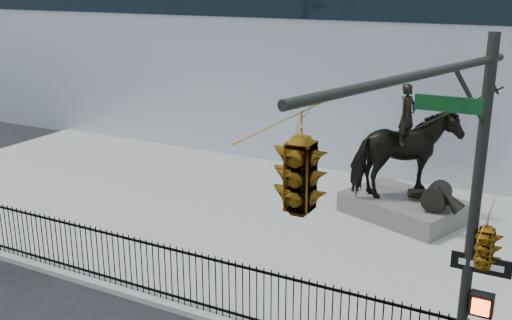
% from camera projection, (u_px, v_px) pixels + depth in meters
% --- Properties ---
extents(plaza, '(30.00, 12.00, 0.15)m').
position_uv_depth(plaza, '(271.00, 222.00, 19.65)').
color(plaza, gray).
rests_on(plaza, ground).
extents(building, '(44.00, 14.00, 9.00)m').
position_uv_depth(building, '(390.00, 47.00, 29.35)').
color(building, silver).
rests_on(building, ground).
extents(picket_fence, '(22.10, 0.10, 1.50)m').
position_uv_depth(picket_fence, '(166.00, 272.00, 14.55)').
color(picket_fence, black).
rests_on(picket_fence, plaza).
extents(statue_plinth, '(4.28, 3.62, 0.68)m').
position_uv_depth(statue_plinth, '(403.00, 207.00, 19.82)').
color(statue_plinth, '#514F4A').
rests_on(statue_plinth, plaza).
extents(equestrian_statue, '(4.38, 3.56, 3.95)m').
position_uv_depth(equestrian_statue, '(409.00, 156.00, 19.25)').
color(equestrian_statue, black).
rests_on(equestrian_statue, statue_plinth).
extents(traffic_signal_right, '(2.17, 6.86, 7.00)m').
position_uv_depth(traffic_signal_right, '(410.00, 211.00, 7.75)').
color(traffic_signal_right, black).
rests_on(traffic_signal_right, ground).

